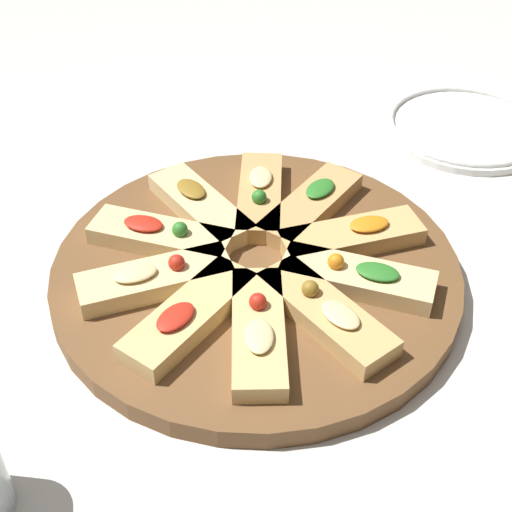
% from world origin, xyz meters
% --- Properties ---
extents(ground_plane, '(3.00, 3.00, 0.00)m').
position_xyz_m(ground_plane, '(0.00, 0.00, 0.00)').
color(ground_plane, silver).
extents(serving_board, '(0.43, 0.43, 0.02)m').
position_xyz_m(serving_board, '(0.00, 0.00, 0.01)').
color(serving_board, brown).
rests_on(serving_board, ground_plane).
extents(focaccia_slice_0, '(0.16, 0.08, 0.03)m').
position_xyz_m(focaccia_slice_0, '(0.11, -0.02, 0.03)').
color(focaccia_slice_0, '#DBB775').
rests_on(focaccia_slice_0, serving_board).
extents(focaccia_slice_1, '(0.16, 0.11, 0.03)m').
position_xyz_m(focaccia_slice_1, '(0.10, 0.04, 0.03)').
color(focaccia_slice_1, tan).
rests_on(focaccia_slice_1, serving_board).
extents(focaccia_slice_2, '(0.12, 0.16, 0.03)m').
position_xyz_m(focaccia_slice_2, '(0.06, 0.09, 0.03)').
color(focaccia_slice_2, '#E5C689').
rests_on(focaccia_slice_2, serving_board).
extents(focaccia_slice_3, '(0.06, 0.16, 0.03)m').
position_xyz_m(focaccia_slice_3, '(-0.01, 0.11, 0.03)').
color(focaccia_slice_3, tan).
rests_on(focaccia_slice_3, serving_board).
extents(focaccia_slice_4, '(0.14, 0.15, 0.03)m').
position_xyz_m(focaccia_slice_4, '(-0.07, 0.08, 0.03)').
color(focaccia_slice_4, tan).
rests_on(focaccia_slice_4, serving_board).
extents(focaccia_slice_5, '(0.16, 0.09, 0.03)m').
position_xyz_m(focaccia_slice_5, '(-0.10, 0.03, 0.03)').
color(focaccia_slice_5, tan).
rests_on(focaccia_slice_5, serving_board).
extents(focaccia_slice_6, '(0.16, 0.10, 0.03)m').
position_xyz_m(focaccia_slice_6, '(-0.10, -0.04, 0.03)').
color(focaccia_slice_6, '#E5C689').
rests_on(focaccia_slice_6, serving_board).
extents(focaccia_slice_7, '(0.12, 0.16, 0.03)m').
position_xyz_m(focaccia_slice_7, '(-0.06, -0.09, 0.03)').
color(focaccia_slice_7, '#E5C689').
rests_on(focaccia_slice_7, serving_board).
extents(focaccia_slice_8, '(0.06, 0.16, 0.03)m').
position_xyz_m(focaccia_slice_8, '(0.01, -0.11, 0.03)').
color(focaccia_slice_8, '#E5C689').
rests_on(focaccia_slice_8, serving_board).
extents(focaccia_slice_9, '(0.14, 0.15, 0.03)m').
position_xyz_m(focaccia_slice_9, '(0.07, -0.08, 0.03)').
color(focaccia_slice_9, '#DBB775').
rests_on(focaccia_slice_9, serving_board).
extents(plate_left, '(0.23, 0.23, 0.02)m').
position_xyz_m(plate_left, '(-0.23, 0.36, 0.01)').
color(plate_left, white).
rests_on(plate_left, ground_plane).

